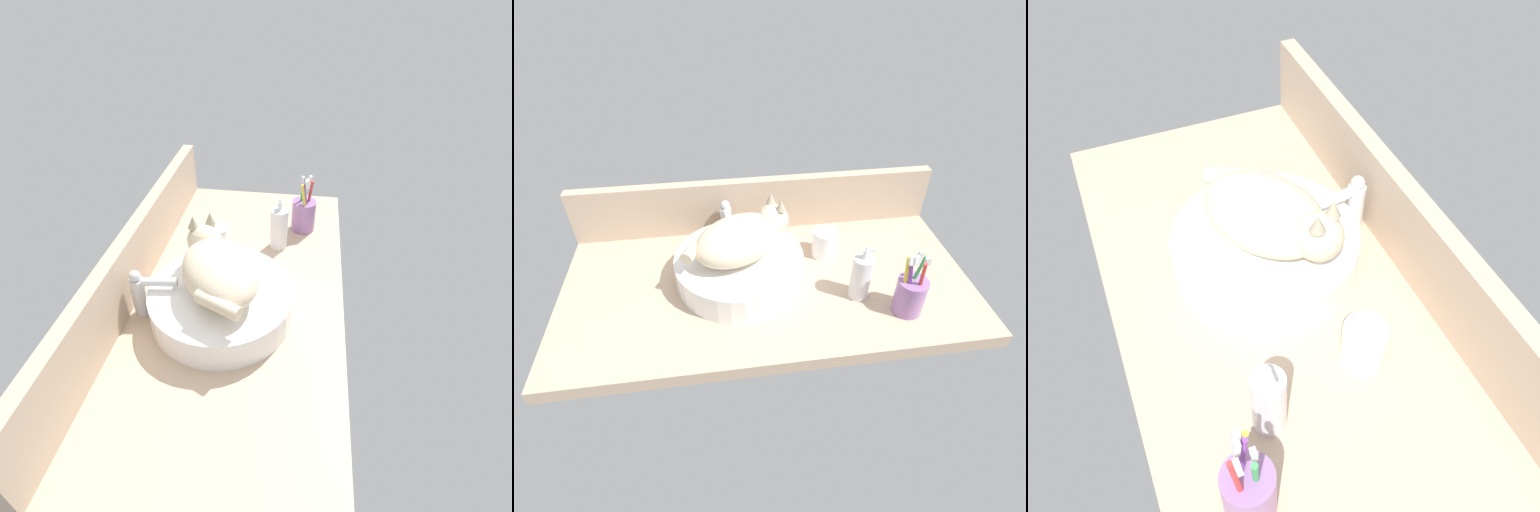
% 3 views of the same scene
% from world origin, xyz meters
% --- Properties ---
extents(ground_plane, '(1.14, 0.57, 0.04)m').
position_xyz_m(ground_plane, '(0.00, 0.00, -0.02)').
color(ground_plane, tan).
extents(backsplash_panel, '(1.14, 0.04, 0.18)m').
position_xyz_m(backsplash_panel, '(0.00, 0.27, 0.09)').
color(backsplash_panel, tan).
rests_on(backsplash_panel, ground_plane).
extents(sink_basin, '(0.36, 0.36, 0.08)m').
position_xyz_m(sink_basin, '(-0.07, 0.02, 0.04)').
color(sink_basin, white).
rests_on(sink_basin, ground_plane).
extents(cat, '(0.30, 0.27, 0.14)m').
position_xyz_m(cat, '(-0.06, 0.03, 0.14)').
color(cat, beige).
rests_on(cat, sink_basin).
extents(faucet, '(0.04, 0.12, 0.14)m').
position_xyz_m(faucet, '(-0.10, 0.21, 0.07)').
color(faucet, silver).
rests_on(faucet, ground_plane).
extents(soap_dispenser, '(0.05, 0.05, 0.16)m').
position_xyz_m(soap_dispenser, '(0.24, -0.09, 0.07)').
color(soap_dispenser, silver).
rests_on(soap_dispenser, ground_plane).
extents(toothbrush_cup, '(0.08, 0.08, 0.19)m').
position_xyz_m(toothbrush_cup, '(0.34, -0.17, 0.06)').
color(toothbrush_cup, '#996BA8').
rests_on(toothbrush_cup, ground_plane).
extents(water_glass, '(0.08, 0.08, 0.08)m').
position_xyz_m(water_glass, '(0.19, 0.09, 0.04)').
color(water_glass, white).
rests_on(water_glass, ground_plane).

